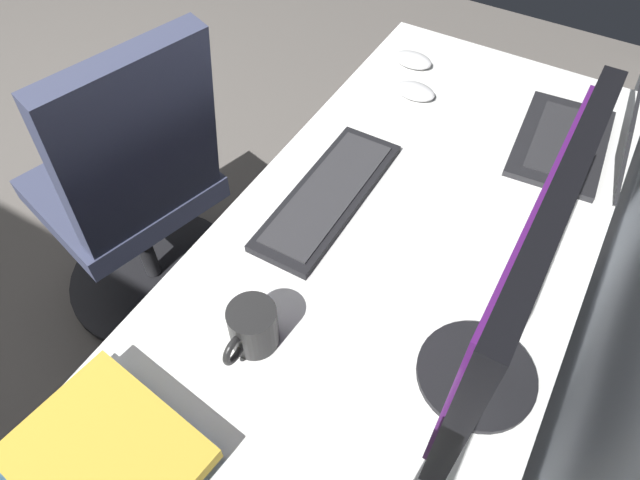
{
  "coord_description": "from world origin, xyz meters",
  "views": [
    {
      "loc": [
        0.48,
        2.0,
        1.61
      ],
      "look_at": [
        0.01,
        1.73,
        0.95
      ],
      "focal_mm": 31.79,
      "sensor_mm": 36.0,
      "label": 1
    }
  ],
  "objects_px": {
    "drawer_pedestal": "(401,327)",
    "office_chair": "(137,202)",
    "laptop_leftmost": "(589,135)",
    "mouse_spare": "(413,60)",
    "monitor_primary": "(515,287)",
    "book_stack_near": "(105,458)",
    "mouse_main": "(415,91)",
    "coffee_mug": "(252,327)",
    "keyboard_main": "(329,195)"
  },
  "relations": [
    {
      "from": "drawer_pedestal",
      "to": "monitor_primary",
      "type": "xyz_separation_m",
      "value": [
        0.25,
        0.2,
        0.64
      ]
    },
    {
      "from": "mouse_main",
      "to": "coffee_mug",
      "type": "distance_m",
      "value": 0.79
    },
    {
      "from": "drawer_pedestal",
      "to": "office_chair",
      "type": "distance_m",
      "value": 0.8
    },
    {
      "from": "keyboard_main",
      "to": "office_chair",
      "type": "relative_size",
      "value": 0.43
    },
    {
      "from": "mouse_main",
      "to": "office_chair",
      "type": "height_order",
      "value": "office_chair"
    },
    {
      "from": "drawer_pedestal",
      "to": "monitor_primary",
      "type": "height_order",
      "value": "monitor_primary"
    },
    {
      "from": "drawer_pedestal",
      "to": "keyboard_main",
      "type": "distance_m",
      "value": 0.45
    },
    {
      "from": "monitor_primary",
      "to": "keyboard_main",
      "type": "relative_size",
      "value": 1.14
    },
    {
      "from": "mouse_main",
      "to": "mouse_spare",
      "type": "height_order",
      "value": "same"
    },
    {
      "from": "monitor_primary",
      "to": "mouse_spare",
      "type": "xyz_separation_m",
      "value": [
        -0.78,
        -0.46,
        -0.24
      ]
    },
    {
      "from": "book_stack_near",
      "to": "monitor_primary",
      "type": "bearing_deg",
      "value": 134.45
    },
    {
      "from": "monitor_primary",
      "to": "laptop_leftmost",
      "type": "bearing_deg",
      "value": 178.7
    },
    {
      "from": "mouse_main",
      "to": "coffee_mug",
      "type": "bearing_deg",
      "value": 3.45
    },
    {
      "from": "keyboard_main",
      "to": "coffee_mug",
      "type": "height_order",
      "value": "coffee_mug"
    },
    {
      "from": "monitor_primary",
      "to": "coffee_mug",
      "type": "relative_size",
      "value": 3.81
    },
    {
      "from": "laptop_leftmost",
      "to": "office_chair",
      "type": "height_order",
      "value": "office_chair"
    },
    {
      "from": "book_stack_near",
      "to": "coffee_mug",
      "type": "relative_size",
      "value": 2.39
    },
    {
      "from": "drawer_pedestal",
      "to": "office_chair",
      "type": "xyz_separation_m",
      "value": [
        0.07,
        -0.79,
        0.11
      ]
    },
    {
      "from": "monitor_primary",
      "to": "office_chair",
      "type": "bearing_deg",
      "value": -100.06
    },
    {
      "from": "monitor_primary",
      "to": "drawer_pedestal",
      "type": "bearing_deg",
      "value": -140.54
    },
    {
      "from": "laptop_leftmost",
      "to": "office_chair",
      "type": "bearing_deg",
      "value": -64.49
    },
    {
      "from": "keyboard_main",
      "to": "mouse_main",
      "type": "xyz_separation_m",
      "value": [
        -0.42,
        0.01,
        0.01
      ]
    },
    {
      "from": "keyboard_main",
      "to": "book_stack_near",
      "type": "distance_m",
      "value": 0.65
    },
    {
      "from": "drawer_pedestal",
      "to": "coffee_mug",
      "type": "relative_size",
      "value": 5.55
    },
    {
      "from": "mouse_main",
      "to": "book_stack_near",
      "type": "distance_m",
      "value": 1.07
    },
    {
      "from": "monitor_primary",
      "to": "keyboard_main",
      "type": "bearing_deg",
      "value": -119.32
    },
    {
      "from": "drawer_pedestal",
      "to": "keyboard_main",
      "type": "relative_size",
      "value": 1.65
    },
    {
      "from": "coffee_mug",
      "to": "drawer_pedestal",
      "type": "bearing_deg",
      "value": 158.29
    },
    {
      "from": "mouse_main",
      "to": "book_stack_near",
      "type": "relative_size",
      "value": 0.35
    },
    {
      "from": "laptop_leftmost",
      "to": "drawer_pedestal",
      "type": "bearing_deg",
      "value": -28.2
    },
    {
      "from": "monitor_primary",
      "to": "office_chair",
      "type": "relative_size",
      "value": 0.49
    },
    {
      "from": "mouse_main",
      "to": "mouse_spare",
      "type": "xyz_separation_m",
      "value": [
        -0.12,
        -0.06,
        0.0
      ]
    },
    {
      "from": "monitor_primary",
      "to": "coffee_mug",
      "type": "distance_m",
      "value": 0.44
    },
    {
      "from": "laptop_leftmost",
      "to": "book_stack_near",
      "type": "xyz_separation_m",
      "value": [
        1.08,
        -0.44,
        -0.02
      ]
    },
    {
      "from": "mouse_spare",
      "to": "coffee_mug",
      "type": "bearing_deg",
      "value": 6.82
    },
    {
      "from": "coffee_mug",
      "to": "office_chair",
      "type": "bearing_deg",
      "value": -115.74
    },
    {
      "from": "mouse_spare",
      "to": "office_chair",
      "type": "xyz_separation_m",
      "value": [
        0.6,
        -0.53,
        -0.29
      ]
    },
    {
      "from": "coffee_mug",
      "to": "office_chair",
      "type": "height_order",
      "value": "office_chair"
    },
    {
      "from": "drawer_pedestal",
      "to": "monitor_primary",
      "type": "relative_size",
      "value": 1.45
    },
    {
      "from": "mouse_spare",
      "to": "office_chair",
      "type": "relative_size",
      "value": 0.11
    },
    {
      "from": "laptop_leftmost",
      "to": "keyboard_main",
      "type": "height_order",
      "value": "laptop_leftmost"
    },
    {
      "from": "drawer_pedestal",
      "to": "office_chair",
      "type": "bearing_deg",
      "value": -84.78
    },
    {
      "from": "laptop_leftmost",
      "to": "mouse_spare",
      "type": "distance_m",
      "value": 0.49
    },
    {
      "from": "coffee_mug",
      "to": "book_stack_near",
      "type": "bearing_deg",
      "value": -13.61
    },
    {
      "from": "mouse_spare",
      "to": "book_stack_near",
      "type": "distance_m",
      "value": 1.19
    },
    {
      "from": "book_stack_near",
      "to": "office_chair",
      "type": "relative_size",
      "value": 0.31
    },
    {
      "from": "drawer_pedestal",
      "to": "mouse_main",
      "type": "bearing_deg",
      "value": -153.73
    },
    {
      "from": "coffee_mug",
      "to": "office_chair",
      "type": "relative_size",
      "value": 0.13
    },
    {
      "from": "laptop_leftmost",
      "to": "mouse_spare",
      "type": "xyz_separation_m",
      "value": [
        -0.12,
        -0.48,
        -0.03
      ]
    },
    {
      "from": "keyboard_main",
      "to": "mouse_spare",
      "type": "height_order",
      "value": "mouse_spare"
    }
  ]
}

